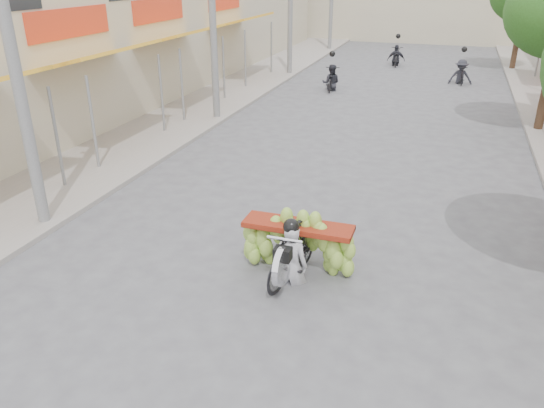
# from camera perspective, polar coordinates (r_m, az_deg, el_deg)

# --- Properties ---
(ground) EXTENTS (120.00, 120.00, 0.00)m
(ground) POSITION_cam_1_polar(r_m,az_deg,el_deg) (7.60, -5.59, -17.83)
(ground) COLOR #57575C
(ground) RESTS_ON ground
(sidewalk_left) EXTENTS (4.00, 60.00, 0.12)m
(sidewalk_left) POSITION_cam_1_polar(r_m,az_deg,el_deg) (22.76, -6.56, 11.39)
(sidewalk_left) COLOR gray
(sidewalk_left) RESTS_ON ground
(shophouse_row_left) EXTENTS (9.77, 40.00, 6.00)m
(shophouse_row_left) POSITION_cam_1_polar(r_m,az_deg,el_deg) (24.01, -19.44, 18.03)
(shophouse_row_left) COLOR #BBB093
(shophouse_row_left) RESTS_ON ground
(utility_pole_near) EXTENTS (0.60, 0.24, 8.00)m
(utility_pole_near) POSITION_cam_1_polar(r_m,az_deg,el_deg) (11.33, -26.61, 16.52)
(utility_pole_near) COLOR slate
(utility_pole_near) RESTS_ON ground
(utility_pole_mid) EXTENTS (0.60, 0.24, 8.00)m
(utility_pole_mid) POSITION_cam_1_polar(r_m,az_deg,el_deg) (18.84, -6.49, 20.93)
(utility_pole_mid) COLOR slate
(utility_pole_mid) RESTS_ON ground
(banana_motorbike) EXTENTS (2.20, 1.90, 2.03)m
(banana_motorbike) POSITION_cam_1_polar(r_m,az_deg,el_deg) (9.27, 2.41, -4.08)
(banana_motorbike) COLOR black
(banana_motorbike) RESTS_ON ground
(bg_motorbike_a) EXTENTS (0.84, 1.73, 1.95)m
(bg_motorbike_a) POSITION_cam_1_polar(r_m,az_deg,el_deg) (24.16, 6.41, 13.78)
(bg_motorbike_a) COLOR black
(bg_motorbike_a) RESTS_ON ground
(bg_motorbike_b) EXTENTS (1.13, 1.54, 1.95)m
(bg_motorbike_b) POSITION_cam_1_polar(r_m,az_deg,el_deg) (26.79, 19.77, 13.90)
(bg_motorbike_b) COLOR black
(bg_motorbike_b) RESTS_ON ground
(bg_motorbike_c) EXTENTS (1.01, 1.72, 1.95)m
(bg_motorbike_c) POSITION_cam_1_polar(r_m,az_deg,el_deg) (30.98, 13.28, 15.71)
(bg_motorbike_c) COLOR black
(bg_motorbike_c) RESTS_ON ground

